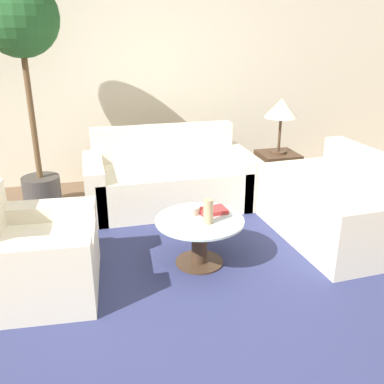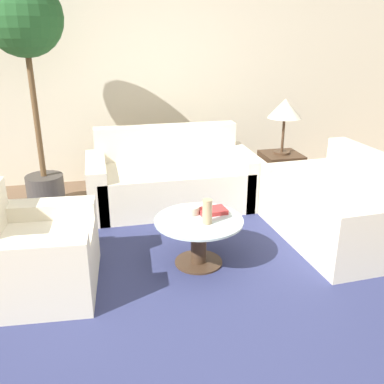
{
  "view_description": "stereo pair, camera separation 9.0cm",
  "coord_description": "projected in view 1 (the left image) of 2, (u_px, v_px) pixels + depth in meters",
  "views": [
    {
      "loc": [
        -0.7,
        -2.42,
        1.85
      ],
      "look_at": [
        0.13,
        0.88,
        0.55
      ],
      "focal_mm": 40.0,
      "sensor_mm": 36.0,
      "label": 1
    },
    {
      "loc": [
        -0.62,
        -2.44,
        1.85
      ],
      "look_at": [
        0.13,
        0.88,
        0.55
      ],
      "focal_mm": 40.0,
      "sensor_mm": 36.0,
      "label": 2
    }
  ],
  "objects": [
    {
      "name": "ground_plane",
      "position": [
        204.0,
        310.0,
        3.01
      ],
      "size": [
        14.0,
        14.0,
        0.0
      ],
      "primitive_type": "plane",
      "color": "brown"
    },
    {
      "name": "wall_back",
      "position": [
        139.0,
        76.0,
        5.29
      ],
      "size": [
        10.0,
        0.06,
        2.6
      ],
      "color": "beige",
      "rests_on": "ground_plane"
    },
    {
      "name": "rug",
      "position": [
        199.0,
        263.0,
        3.61
      ],
      "size": [
        3.65,
        3.62,
        0.01
      ],
      "color": "navy",
      "rests_on": "ground_plane"
    },
    {
      "name": "sofa_main",
      "position": [
        168.0,
        179.0,
        4.77
      ],
      "size": [
        1.82,
        0.91,
        0.83
      ],
      "color": "beige",
      "rests_on": "ground_plane"
    },
    {
      "name": "armchair",
      "position": [
        29.0,
        259.0,
        3.13
      ],
      "size": [
        0.9,
        0.94,
        0.8
      ],
      "rotation": [
        0.0,
        0.0,
        1.5
      ],
      "color": "beige",
      "rests_on": "ground_plane"
    },
    {
      "name": "loveseat",
      "position": [
        339.0,
        209.0,
        3.98
      ],
      "size": [
        0.94,
        1.44,
        0.81
      ],
      "rotation": [
        0.0,
        0.0,
        -1.52
      ],
      "color": "beige",
      "rests_on": "ground_plane"
    },
    {
      "name": "coffee_table",
      "position": [
        199.0,
        235.0,
        3.51
      ],
      "size": [
        0.73,
        0.73,
        0.41
      ],
      "color": "#422D1E",
      "rests_on": "ground_plane"
    },
    {
      "name": "side_table",
      "position": [
        277.0,
        176.0,
        4.91
      ],
      "size": [
        0.42,
        0.42,
        0.54
      ],
      "color": "#422D1E",
      "rests_on": "ground_plane"
    },
    {
      "name": "table_lamp",
      "position": [
        281.0,
        109.0,
        4.64
      ],
      "size": [
        0.37,
        0.37,
        0.61
      ],
      "color": "#422D1E",
      "rests_on": "side_table"
    },
    {
      "name": "potted_plant",
      "position": [
        22.0,
        40.0,
        4.13
      ],
      "size": [
        0.76,
        0.76,
        2.34
      ],
      "color": "#3D3833",
      "rests_on": "ground_plane"
    },
    {
      "name": "vase",
      "position": [
        208.0,
        211.0,
        3.36
      ],
      "size": [
        0.08,
        0.08,
        0.2
      ],
      "color": "tan",
      "rests_on": "coffee_table"
    },
    {
      "name": "bowl",
      "position": [
        191.0,
        210.0,
        3.56
      ],
      "size": [
        0.15,
        0.15,
        0.07
      ],
      "color": "beige",
      "rests_on": "coffee_table"
    },
    {
      "name": "book_stack",
      "position": [
        213.0,
        211.0,
        3.58
      ],
      "size": [
        0.24,
        0.18,
        0.04
      ],
      "rotation": [
        0.0,
        0.0,
        0.11
      ],
      "color": "#BC3333",
      "rests_on": "coffee_table"
    }
  ]
}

